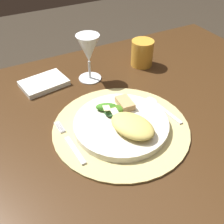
# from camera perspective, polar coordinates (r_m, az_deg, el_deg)

# --- Properties ---
(dining_table) EXTENTS (1.27, 0.83, 0.71)m
(dining_table) POSITION_cam_1_polar(r_m,az_deg,el_deg) (0.88, 1.07, -9.11)
(dining_table) COLOR #3E2613
(dining_table) RESTS_ON ground
(placemat) EXTENTS (0.36, 0.36, 0.01)m
(placemat) POSITION_cam_1_polar(r_m,az_deg,el_deg) (0.72, 1.88, -3.28)
(placemat) COLOR tan
(placemat) RESTS_ON dining_table
(dinner_plate) EXTENTS (0.25, 0.25, 0.02)m
(dinner_plate) POSITION_cam_1_polar(r_m,az_deg,el_deg) (0.71, 1.90, -2.56)
(dinner_plate) COLOR silver
(dinner_plate) RESTS_ON placemat
(pasta_serving) EXTENTS (0.12, 0.14, 0.03)m
(pasta_serving) POSITION_cam_1_polar(r_m,az_deg,el_deg) (0.67, 4.30, -2.88)
(pasta_serving) COLOR #D9C261
(pasta_serving) RESTS_ON dinner_plate
(salad_greens) EXTENTS (0.08, 0.08, 0.02)m
(salad_greens) POSITION_cam_1_polar(r_m,az_deg,el_deg) (0.73, -0.16, 0.53)
(salad_greens) COLOR #2E572E
(salad_greens) RESTS_ON dinner_plate
(bread_piece) EXTENTS (0.04, 0.06, 0.02)m
(bread_piece) POSITION_cam_1_polar(r_m,az_deg,el_deg) (0.75, 2.63, 1.92)
(bread_piece) COLOR tan
(bread_piece) RESTS_ON dinner_plate
(fork) EXTENTS (0.02, 0.17, 0.00)m
(fork) POSITION_cam_1_polar(r_m,az_deg,el_deg) (0.68, -8.65, -6.53)
(fork) COLOR silver
(fork) RESTS_ON placemat
(spoon) EXTENTS (0.03, 0.14, 0.01)m
(spoon) POSITION_cam_1_polar(r_m,az_deg,el_deg) (0.79, 9.59, 1.36)
(spoon) COLOR silver
(spoon) RESTS_ON placemat
(napkin) EXTENTS (0.15, 0.12, 0.02)m
(napkin) POSITION_cam_1_polar(r_m,az_deg,el_deg) (0.90, -14.02, 5.88)
(napkin) COLOR white
(napkin) RESTS_ON dining_table
(wine_glass) EXTENTS (0.07, 0.07, 0.15)m
(wine_glass) POSITION_cam_1_polar(r_m,az_deg,el_deg) (0.87, -4.96, 12.72)
(wine_glass) COLOR silver
(wine_glass) RESTS_ON dining_table
(amber_tumbler) EXTENTS (0.08, 0.08, 0.09)m
(amber_tumbler) POSITION_cam_1_polar(r_m,az_deg,el_deg) (0.98, 6.32, 12.14)
(amber_tumbler) COLOR gold
(amber_tumbler) RESTS_ON dining_table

